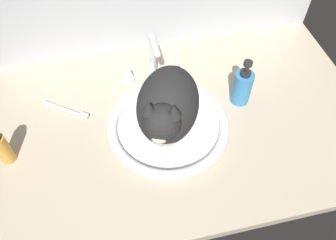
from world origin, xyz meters
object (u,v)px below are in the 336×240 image
cat (167,107)px  amber_bottle (2,148)px  soap_pump_bottle (242,87)px  sink_basin (168,125)px  toothbrush (67,110)px  faucet (154,63)px

cat → amber_bottle: size_ratio=2.98×
soap_pump_bottle → sink_basin: bearing=-166.4°
amber_bottle → toothbrush: amber_bottle is taller
sink_basin → soap_pump_bottle: bearing=13.6°
faucet → cat: size_ratio=0.55×
amber_bottle → cat: bearing=-1.2°
cat → toothbrush: 34.39cm
sink_basin → amber_bottle: bearing=-179.3°
faucet → toothbrush: bearing=-165.3°
faucet → soap_pump_bottle: bearing=-31.5°
amber_bottle → soap_pump_bottle: size_ratio=0.72×
soap_pump_bottle → toothbrush: size_ratio=1.17×
cat → toothbrush: (-28.86, 15.00, -11.17)cm
sink_basin → faucet: (-0.00, 21.20, 5.93)cm
sink_basin → faucet: faucet is taller
sink_basin → cat: 10.63cm
toothbrush → faucet: bearing=14.7°
sink_basin → cat: bearing=-111.6°
cat → soap_pump_bottle: bearing=16.5°
sink_basin → toothbrush: 32.40cm
toothbrush → sink_basin: bearing=-24.5°
sink_basin → faucet: 22.01cm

